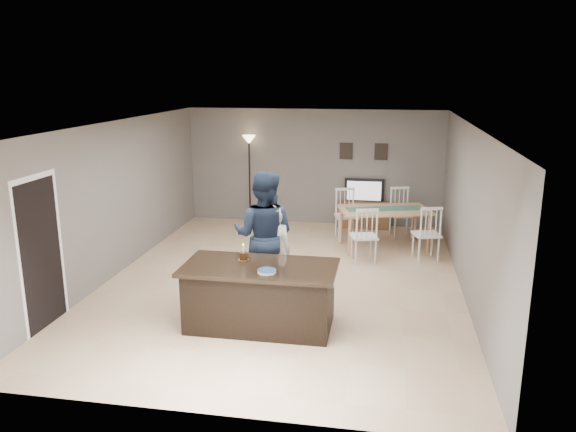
% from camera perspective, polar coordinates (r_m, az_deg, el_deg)
% --- Properties ---
extents(floor, '(8.00, 8.00, 0.00)m').
position_cam_1_polar(floor, '(9.80, -0.48, -6.60)').
color(floor, tan).
rests_on(floor, ground).
extents(room_shell, '(8.00, 8.00, 8.00)m').
position_cam_1_polar(room_shell, '(9.33, -0.50, 3.07)').
color(room_shell, slate).
rests_on(room_shell, floor).
extents(kitchen_island, '(2.15, 1.10, 0.90)m').
position_cam_1_polar(kitchen_island, '(7.99, -2.85, -8.09)').
color(kitchen_island, black).
rests_on(kitchen_island, floor).
extents(tv_console, '(1.20, 0.40, 0.60)m').
position_cam_1_polar(tv_console, '(13.17, 7.65, 0.13)').
color(tv_console, brown).
rests_on(tv_console, floor).
extents(television, '(0.91, 0.12, 0.53)m').
position_cam_1_polar(television, '(13.11, 7.74, 2.59)').
color(television, black).
rests_on(television, tv_console).
extents(tv_screen_glow, '(0.78, 0.00, 0.78)m').
position_cam_1_polar(tv_screen_glow, '(13.03, 7.73, 2.55)').
color(tv_screen_glow, orange).
rests_on(tv_screen_glow, tv_console).
extents(picture_frames, '(1.10, 0.02, 0.38)m').
position_cam_1_polar(picture_frames, '(13.10, 7.68, 6.52)').
color(picture_frames, black).
rests_on(picture_frames, room_shell).
extents(doorway, '(0.00, 2.10, 2.65)m').
position_cam_1_polar(doorway, '(8.46, -23.90, -2.30)').
color(doorway, black).
rests_on(doorway, floor).
extents(woman, '(0.64, 0.51, 1.54)m').
position_cam_1_polar(woman, '(8.80, -1.47, -3.76)').
color(woman, silver).
rests_on(woman, floor).
extents(man, '(1.06, 0.86, 2.05)m').
position_cam_1_polar(man, '(8.80, -2.47, -2.00)').
color(man, '#182336').
rests_on(man, floor).
extents(birthday_cake, '(0.15, 0.15, 0.24)m').
position_cam_1_polar(birthday_cake, '(8.08, -4.55, -4.07)').
color(birthday_cake, gold).
rests_on(birthday_cake, kitchen_island).
extents(plate_stack, '(0.26, 0.26, 0.04)m').
position_cam_1_polar(plate_stack, '(7.56, -2.17, -5.64)').
color(plate_stack, white).
rests_on(plate_stack, kitchen_island).
extents(dining_table, '(2.19, 2.40, 1.08)m').
position_cam_1_polar(dining_table, '(11.54, 9.76, 0.03)').
color(dining_table, tan).
rests_on(dining_table, floor).
extents(floor_lamp, '(0.31, 0.31, 2.09)m').
position_cam_1_polar(floor_lamp, '(13.31, -3.96, 6.17)').
color(floor_lamp, black).
rests_on(floor_lamp, floor).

